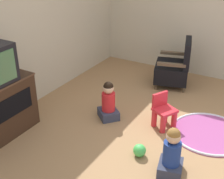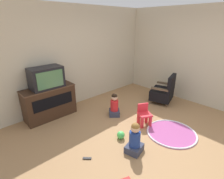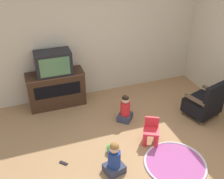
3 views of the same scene
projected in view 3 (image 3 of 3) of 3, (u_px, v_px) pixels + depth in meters
The scene contains 11 objects.
ground_plane at pixel (144, 160), 4.45m from camera, with size 30.00×30.00×0.00m, color #9E754C.
wall_back at pixel (88, 39), 5.75m from camera, with size 5.51×0.12×2.67m.
tv_cabinet at pixel (56, 89), 5.74m from camera, with size 1.23×0.48×0.78m.
television at pixel (53, 63), 5.40m from camera, with size 0.74×0.43×0.50m.
black_armchair at pixel (205, 103), 5.38m from camera, with size 0.79×0.74×0.85m.
yellow_kid_chair at pixel (151, 133), 4.74m from camera, with size 0.37×0.37×0.49m.
play_mat at pixel (175, 163), 4.38m from camera, with size 1.05×1.05×0.04m.
child_watching_left at pixel (114, 160), 4.12m from camera, with size 0.36×0.33×0.60m.
child_watching_center at pixel (125, 109), 5.31m from camera, with size 0.39×0.40×0.59m.
toy_ball at pixel (111, 148), 4.59m from camera, with size 0.16×0.16×0.16m.
remote_control at pixel (64, 163), 4.39m from camera, with size 0.14×0.14×0.02m.
Camera 3 is at (-1.58, -2.86, 3.31)m, focal length 42.00 mm.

